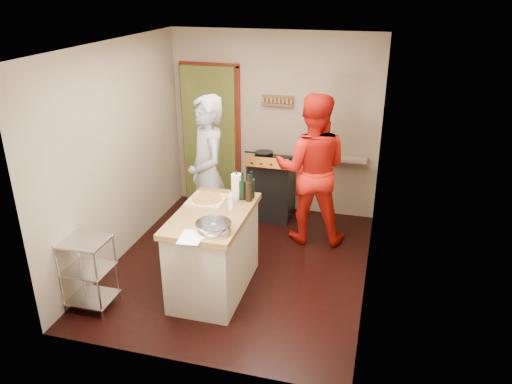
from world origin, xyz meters
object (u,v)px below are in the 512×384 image
island (214,250)px  person_stripe (208,176)px  stove (271,188)px  wire_shelving (88,270)px  person_red (312,169)px

island → person_stripe: (-0.37, 0.86, 0.50)m
stove → island: 1.99m
wire_shelving → stove: bearing=63.1°
person_stripe → island: bearing=-13.7°
stove → island: island is taller
wire_shelving → island: bearing=28.8°
wire_shelving → island: size_ratio=0.58×
person_stripe → person_red: person_stripe is taller
island → person_stripe: 1.06m
wire_shelving → island: (1.16, 0.64, 0.06)m
stove → island: size_ratio=0.73×
wire_shelving → person_stripe: (0.79, 1.50, 0.56)m
wire_shelving → person_stripe: size_ratio=0.40×
stove → person_stripe: bearing=-115.5°
person_stripe → person_red: 1.33m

